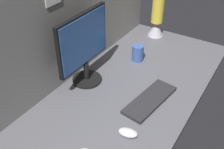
{
  "coord_description": "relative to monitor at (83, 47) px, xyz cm",
  "views": [
    {
      "loc": [
        -104.03,
        -60.1,
        99.99
      ],
      "look_at": [
        -0.18,
        0.0,
        14.0
      ],
      "focal_mm": 43.02,
      "sensor_mm": 36.0,
      "label": 1
    }
  ],
  "objects": [
    {
      "name": "cubicle_wall_back",
      "position": [
        0.44,
        12.36,
        14.91
      ],
      "size": [
        180.0,
        5.5,
        78.13
      ],
      "color": "gray",
      "rests_on": "ground_plane"
    },
    {
      "name": "mouse",
      "position": [
        -24.44,
        -44.06,
        -22.48
      ],
      "size": [
        7.47,
        10.55,
        3.4
      ],
      "primitive_type": "ellipsoid",
      "rotation": [
        0.0,
        0.0,
        0.21
      ],
      "color": "silver",
      "rests_on": "ground_plane"
    },
    {
      "name": "ground_plane",
      "position": [
        0.45,
        -25.13,
        -25.68
      ],
      "size": [
        180.0,
        80.0,
        3.0
      ],
      "primitive_type": "cube",
      "color": "#515156"
    },
    {
      "name": "mug_ceramic_blue",
      "position": [
        38.4,
        -15.74,
        -18.56
      ],
      "size": [
        11.59,
        7.83,
        11.17
      ],
      "color": "#38569E",
      "rests_on": "ground_plane"
    },
    {
      "name": "keyboard",
      "position": [
        3.83,
        -42.11,
        -23.18
      ],
      "size": [
        38.4,
        17.79,
        2.0
      ],
      "primitive_type": "cube",
      "rotation": [
        0.0,
        0.0,
        -0.13
      ],
      "color": "#262628",
      "rests_on": "ground_plane"
    },
    {
      "name": "monitor",
      "position": [
        0.0,
        0.0,
        0.0
      ],
      "size": [
        41.64,
        18.0,
        43.77
      ],
      "color": "black",
      "rests_on": "ground_plane"
    },
    {
      "name": "lava_lamp",
      "position": [
        78.9,
        -10.39,
        -6.92
      ],
      "size": [
        12.57,
        12.57,
        41.13
      ],
      "color": "#A5A5AD",
      "rests_on": "ground_plane"
    }
  ]
}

